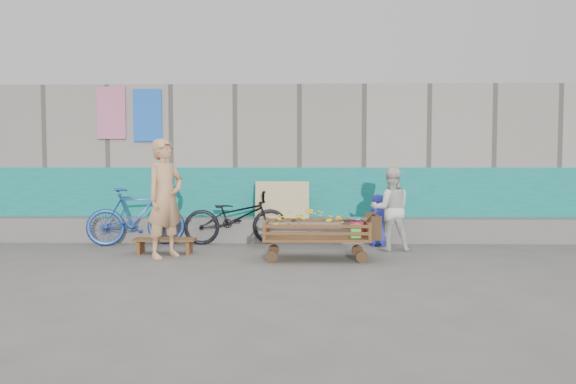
{
  "coord_description": "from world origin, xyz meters",
  "views": [
    {
      "loc": [
        0.62,
        -7.29,
        1.44
      ],
      "look_at": [
        0.43,
        1.2,
        1.0
      ],
      "focal_mm": 32.0,
      "sensor_mm": 36.0,
      "label": 1
    }
  ],
  "objects_px": {
    "woman": "(391,209)",
    "bicycle_dark": "(236,217)",
    "child": "(378,220)",
    "bicycle_blue": "(136,217)",
    "vendor_man": "(165,198)",
    "banana_cart": "(314,226)",
    "bench": "(165,242)"
  },
  "relations": [
    {
      "from": "child",
      "to": "bicycle_blue",
      "type": "height_order",
      "value": "bicycle_blue"
    },
    {
      "from": "vendor_man",
      "to": "bicycle_blue",
      "type": "relative_size",
      "value": 1.08
    },
    {
      "from": "banana_cart",
      "to": "woman",
      "type": "distance_m",
      "value": 1.59
    },
    {
      "from": "woman",
      "to": "banana_cart",
      "type": "bearing_deg",
      "value": 33.71
    },
    {
      "from": "vendor_man",
      "to": "bicycle_dark",
      "type": "bearing_deg",
      "value": 0.35
    },
    {
      "from": "bicycle_dark",
      "to": "child",
      "type": "bearing_deg",
      "value": -102.48
    },
    {
      "from": "vendor_man",
      "to": "bicycle_blue",
      "type": "distance_m",
      "value": 1.52
    },
    {
      "from": "woman",
      "to": "bench",
      "type": "bearing_deg",
      "value": 7.07
    },
    {
      "from": "bench",
      "to": "bicycle_dark",
      "type": "relative_size",
      "value": 0.53
    },
    {
      "from": "woman",
      "to": "child",
      "type": "distance_m",
      "value": 0.54
    },
    {
      "from": "bench",
      "to": "bicycle_blue",
      "type": "distance_m",
      "value": 1.18
    },
    {
      "from": "woman",
      "to": "bicycle_dark",
      "type": "height_order",
      "value": "woman"
    },
    {
      "from": "banana_cart",
      "to": "bench",
      "type": "distance_m",
      "value": 2.49
    },
    {
      "from": "bench",
      "to": "vendor_man",
      "type": "xyz_separation_m",
      "value": [
        0.11,
        -0.34,
        0.74
      ]
    },
    {
      "from": "banana_cart",
      "to": "child",
      "type": "height_order",
      "value": "child"
    },
    {
      "from": "banana_cart",
      "to": "bench",
      "type": "bearing_deg",
      "value": 169.69
    },
    {
      "from": "banana_cart",
      "to": "woman",
      "type": "height_order",
      "value": "woman"
    },
    {
      "from": "vendor_man",
      "to": "woman",
      "type": "bearing_deg",
      "value": -43.89
    },
    {
      "from": "child",
      "to": "bicycle_dark",
      "type": "bearing_deg",
      "value": -21.02
    },
    {
      "from": "child",
      "to": "bicycle_dark",
      "type": "xyz_separation_m",
      "value": [
        -2.57,
        0.17,
        0.03
      ]
    },
    {
      "from": "vendor_man",
      "to": "woman",
      "type": "relative_size",
      "value": 1.32
    },
    {
      "from": "bench",
      "to": "woman",
      "type": "relative_size",
      "value": 0.71
    },
    {
      "from": "child",
      "to": "woman",
      "type": "bearing_deg",
      "value": 89.99
    },
    {
      "from": "bicycle_dark",
      "to": "bicycle_blue",
      "type": "xyz_separation_m",
      "value": [
        -1.78,
        -0.19,
        0.02
      ]
    },
    {
      "from": "bench",
      "to": "banana_cart",
      "type": "bearing_deg",
      "value": -10.31
    },
    {
      "from": "bench",
      "to": "vendor_man",
      "type": "bearing_deg",
      "value": -72.59
    },
    {
      "from": "child",
      "to": "bicycle_blue",
      "type": "distance_m",
      "value": 4.35
    },
    {
      "from": "child",
      "to": "bicycle_dark",
      "type": "relative_size",
      "value": 0.49
    },
    {
      "from": "vendor_man",
      "to": "child",
      "type": "distance_m",
      "value": 3.74
    },
    {
      "from": "child",
      "to": "vendor_man",
      "type": "bearing_deg",
      "value": 1.89
    },
    {
      "from": "vendor_man",
      "to": "child",
      "type": "relative_size",
      "value": 2.0
    },
    {
      "from": "woman",
      "to": "child",
      "type": "bearing_deg",
      "value": -72.03
    }
  ]
}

